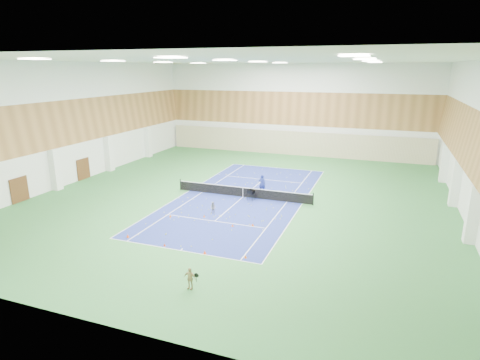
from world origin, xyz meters
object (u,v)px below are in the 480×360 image
at_px(child_court, 213,208).
at_px(child_apron, 190,278).
at_px(coach, 262,184).
at_px(tennis_net, 243,191).
at_px(ball_cart, 251,195).

bearing_deg(child_court, child_apron, -71.20).
xyz_separation_m(child_court, child_apron, (3.49, -10.89, 0.11)).
distance_m(coach, child_court, 6.99).
xyz_separation_m(coach, child_court, (-2.07, -6.66, -0.41)).
relative_size(tennis_net, ball_cart, 12.86).
height_order(tennis_net, child_court, tennis_net).
bearing_deg(ball_cart, child_court, -103.75).
bearing_deg(child_court, ball_cart, 68.53).
bearing_deg(child_apron, ball_cart, 98.03).
distance_m(tennis_net, child_court, 4.97).
bearing_deg(child_apron, child_court, 109.36).
distance_m(child_court, ball_cart, 4.65).
bearing_deg(ball_cart, child_apron, -74.82).
height_order(coach, child_court, coach).
bearing_deg(tennis_net, child_apron, -80.28).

